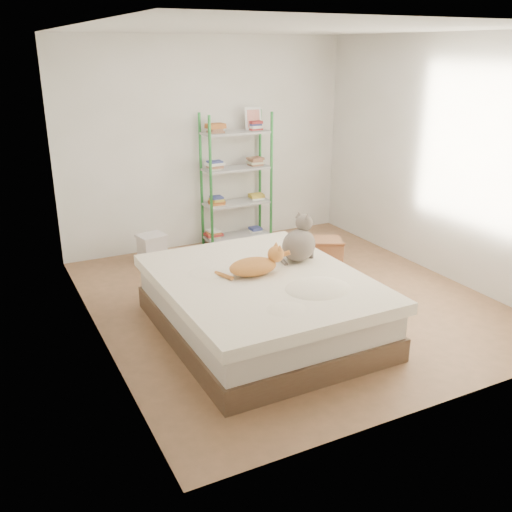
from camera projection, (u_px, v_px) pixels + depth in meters
room at (290, 175)px, 5.44m from camera, size 3.81×4.21×2.61m
bed at (261, 304)px, 5.13m from camera, size 1.71×2.14×0.54m
orange_cat at (253, 264)px, 5.02m from camera, size 0.54×0.33×0.21m
grey_cat at (299, 238)px, 5.33m from camera, size 0.49×0.46×0.45m
shelf_unit at (237, 182)px, 7.31m from camera, size 0.88×0.36×1.74m
cardboard_box at (319, 254)px, 6.62m from camera, size 0.64×0.66×0.41m
white_bin at (152, 249)px, 6.82m from camera, size 0.36×0.33×0.36m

